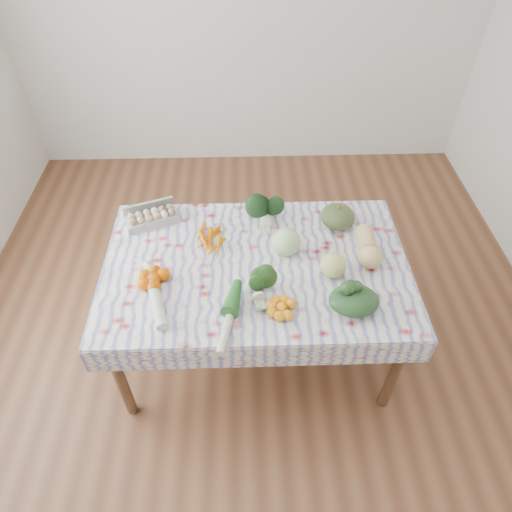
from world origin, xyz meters
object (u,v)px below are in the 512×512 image
cabbage (286,242)px  grapefruit (333,265)px  dining_table (256,274)px  egg_carton (152,219)px  butternut_squash (369,246)px  kabocha_squash (338,216)px

cabbage → grapefruit: 0.29m
grapefruit → dining_table: bearing=167.1°
cabbage → egg_carton: bearing=161.0°
butternut_squash → cabbage: bearing=179.0°
egg_carton → butternut_squash: bearing=-34.1°
kabocha_squash → grapefruit: 0.41m
egg_carton → butternut_squash: 1.25m
egg_carton → grapefruit: bearing=-44.1°
butternut_squash → kabocha_squash: bearing=119.7°
dining_table → egg_carton: 0.70m
kabocha_squash → grapefruit: size_ratio=1.44×
kabocha_squash → butternut_squash: size_ratio=0.70×
dining_table → cabbage: bearing=26.4°
kabocha_squash → cabbage: bearing=-145.3°
egg_carton → kabocha_squash: 1.09m
dining_table → grapefruit: 0.44m
kabocha_squash → butternut_squash: 0.28m
egg_carton → dining_table: bearing=-50.5°
cabbage → butternut_squash: size_ratio=0.56×
butternut_squash → grapefruit: bearing=-143.3°
dining_table → kabocha_squash: bearing=32.0°
dining_table → egg_carton: egg_carton is taller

